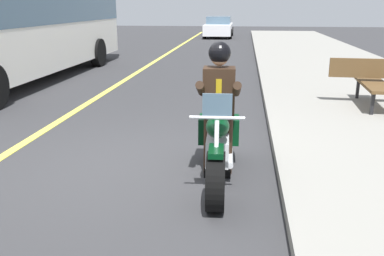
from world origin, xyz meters
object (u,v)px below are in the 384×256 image
at_px(bench_sidewalk, 375,78).
at_px(bus_near, 17,16).
at_px(motorcycle_main, 218,146).
at_px(car_silver, 219,27).
at_px(rider_main, 219,98).

bearing_deg(bench_sidewalk, bus_near, -106.54).
xyz_separation_m(motorcycle_main, bench_sidewalk, (-3.95, 2.98, 0.26)).
relative_size(motorcycle_main, car_silver, 0.48).
xyz_separation_m(bus_near, bench_sidewalk, (2.73, 9.18, -1.16)).
height_order(rider_main, car_silver, rider_main).
bearing_deg(rider_main, bus_near, -136.37).
bearing_deg(bus_near, bench_sidewalk, 73.46).
bearing_deg(rider_main, motorcycle_main, 3.12).
distance_m(motorcycle_main, car_silver, 24.94).
bearing_deg(motorcycle_main, car_silver, -176.50).
distance_m(car_silver, bench_sidewalk, 21.42).
relative_size(bus_near, bench_sidewalk, 6.04).
bearing_deg(motorcycle_main, bus_near, -137.14).
distance_m(motorcycle_main, bus_near, 9.22).
xyz_separation_m(motorcycle_main, bus_near, (-6.68, -6.20, 1.42)).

